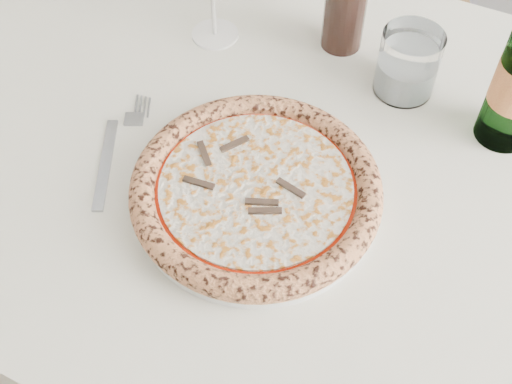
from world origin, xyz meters
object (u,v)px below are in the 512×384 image
dining_table (279,186)px  plate (256,197)px  pizza (256,189)px  tumbler (407,67)px

dining_table → plate: bearing=-90.0°
pizza → tumbler: 0.29m
plate → tumbler: size_ratio=3.12×
dining_table → plate: (0.00, -0.10, 0.10)m
dining_table → plate: plate is taller
plate → tumbler: 0.29m
plate → pizza: size_ratio=0.96×
plate → dining_table: bearing=90.0°
plate → tumbler: bearing=63.3°
dining_table → tumbler: size_ratio=15.74×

